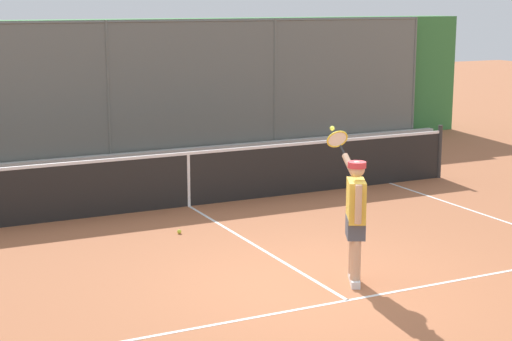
% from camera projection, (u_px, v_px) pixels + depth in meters
% --- Properties ---
extents(ground_plane, '(60.00, 60.00, 0.00)m').
position_uv_depth(ground_plane, '(321.00, 285.00, 10.48)').
color(ground_plane, '#A8603D').
extents(court_line_markings, '(8.50, 9.42, 0.01)m').
position_uv_depth(court_line_markings, '(364.00, 310.00, 9.61)').
color(court_line_markings, white).
rests_on(court_line_markings, ground).
extents(fence_backdrop, '(19.60, 1.37, 3.10)m').
position_uv_depth(fence_backdrop, '(100.00, 89.00, 18.93)').
color(fence_backdrop, slate).
rests_on(fence_backdrop, ground).
extents(tennis_net, '(10.92, 0.09, 1.07)m').
position_uv_depth(tennis_net, '(188.00, 178.00, 14.37)').
color(tennis_net, '#2D2D2D').
rests_on(tennis_net, ground).
extents(tennis_player, '(0.56, 1.31, 1.87)m').
position_uv_depth(tennis_player, '(355.00, 213.00, 10.38)').
color(tennis_player, silver).
rests_on(tennis_player, ground).
extents(tennis_ball_near_baseline, '(0.07, 0.07, 0.07)m').
position_uv_depth(tennis_ball_near_baseline, '(179.00, 232.00, 12.75)').
color(tennis_ball_near_baseline, '#C1D138').
rests_on(tennis_ball_near_baseline, ground).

